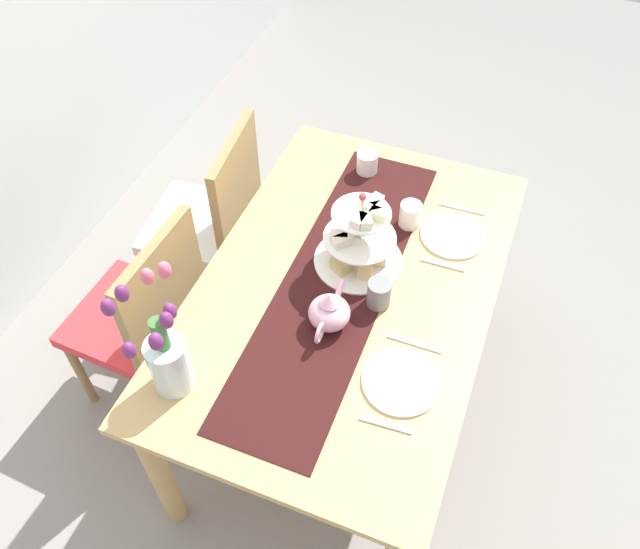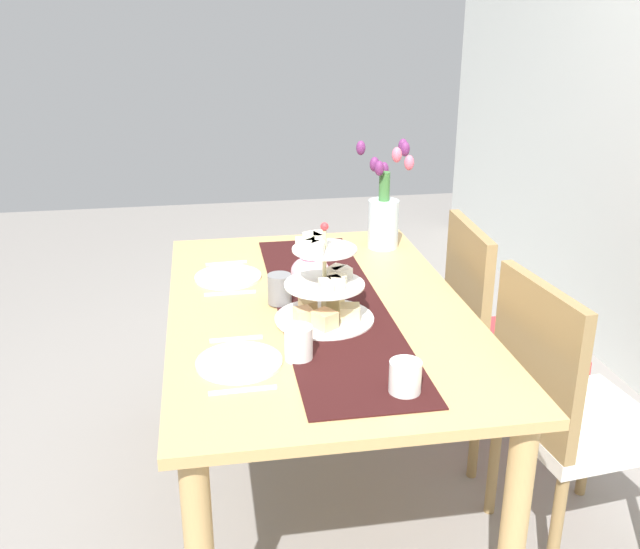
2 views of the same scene
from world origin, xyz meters
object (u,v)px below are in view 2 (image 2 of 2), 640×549
at_px(chair_right, 564,407).
at_px(tulip_vase, 384,211).
at_px(mug_white_text, 299,343).
at_px(chair_left, 494,330).
at_px(fork_left, 226,263).
at_px(mug_grey, 280,289).
at_px(cream_jug, 405,377).
at_px(knife_right, 243,390).
at_px(tiered_cake_stand, 325,290).
at_px(teapot, 310,270).
at_px(dinner_plate_right, 239,362).
at_px(dinner_plate_left, 228,277).
at_px(knife_left, 230,293).
at_px(fork_right, 236,339).
at_px(dining_table, 319,337).

bearing_deg(chair_right, tulip_vase, -157.76).
xyz_separation_m(chair_right, mug_white_text, (0.01, -0.80, 0.28)).
xyz_separation_m(chair_left, tulip_vase, (-0.32, -0.35, 0.38)).
xyz_separation_m(chair_left, chair_right, (0.54, 0.00, 0.00)).
height_order(fork_left, mug_grey, mug_grey).
height_order(cream_jug, knife_right, cream_jug).
relative_size(tiered_cake_stand, cream_jug, 3.58).
height_order(tiered_cake_stand, teapot, tiered_cake_stand).
distance_m(tiered_cake_stand, dinner_plate_right, 0.37).
xyz_separation_m(chair_right, dinner_plate_left, (-0.62, -0.96, 0.24)).
bearing_deg(mug_grey, cream_jug, 21.88).
height_order(tiered_cake_stand, tulip_vase, tulip_vase).
bearing_deg(chair_left, knife_right, -54.08).
bearing_deg(knife_left, fork_right, 0.00).
xyz_separation_m(dinner_plate_right, mug_grey, (-0.38, 0.15, 0.05)).
bearing_deg(fork_right, tiered_cake_stand, 108.01).
relative_size(cream_jug, knife_right, 0.50).
distance_m(dinner_plate_left, dinner_plate_right, 0.63).
relative_size(cream_jug, mug_grey, 0.89).
distance_m(dinner_plate_left, knife_right, 0.78).
bearing_deg(dinner_plate_left, mug_grey, 31.06).
height_order(knife_left, fork_right, same).
bearing_deg(mug_grey, fork_left, -159.06).
bearing_deg(chair_right, knife_left, -116.22).
bearing_deg(teapot, dinner_plate_right, -27.82).
bearing_deg(cream_jug, dinner_plate_right, -118.94).
height_order(tulip_vase, dinner_plate_left, tulip_vase).
bearing_deg(chair_left, dinner_plate_right, -60.15).
relative_size(teapot, dinner_plate_right, 1.04).
bearing_deg(knife_left, chair_right, 63.78).
bearing_deg(chair_right, knife_right, -80.66).
relative_size(tiered_cake_stand, dinner_plate_left, 1.32).
bearing_deg(knife_right, mug_white_text, 132.48).
height_order(knife_right, mug_white_text, mug_white_text).
xyz_separation_m(tulip_vase, cream_jug, (1.09, -0.22, -0.10)).
xyz_separation_m(dinner_plate_left, dinner_plate_right, (0.63, 0.00, 0.00)).
bearing_deg(dinner_plate_left, fork_right, 0.00).
bearing_deg(tiered_cake_stand, cream_jug, 14.99).
bearing_deg(tulip_vase, mug_white_text, -27.53).
bearing_deg(knife_right, dinner_plate_right, 180.00).
bearing_deg(chair_left, fork_right, -67.05).
relative_size(chair_left, tulip_vase, 2.21).
bearing_deg(mug_white_text, chair_left, 124.46).
xyz_separation_m(cream_jug, knife_left, (-0.71, -0.39, -0.04)).
xyz_separation_m(mug_grey, mug_white_text, (0.38, 0.01, -0.00)).
distance_m(tulip_vase, dinner_plate_left, 0.67).
distance_m(dining_table, tiered_cake_stand, 0.23).
bearing_deg(tulip_vase, dining_table, -32.94).
bearing_deg(mug_grey, tiered_cake_stand, 39.03).
distance_m(tiered_cake_stand, fork_left, 0.62).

